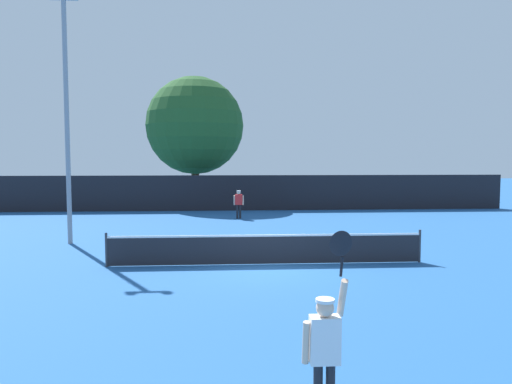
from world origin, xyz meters
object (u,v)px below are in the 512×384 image
object	(u,v)px
player_receiving	(239,202)
parked_car_mid	(265,191)
tennis_ball	(197,246)
player_serving	(325,341)
light_pole	(66,105)
parked_car_far	(375,191)
parked_car_near	(136,190)
large_tree	(195,126)

from	to	relation	value
player_receiving	parked_car_mid	xyz separation A→B (m)	(2.34, 10.35, -0.18)
tennis_ball	player_serving	bearing A→B (deg)	-79.21
light_pole	parked_car_far	world-z (taller)	light_pole
tennis_ball	light_pole	xyz separation A→B (m)	(-5.08, 1.07, 5.43)
tennis_ball	parked_car_far	distance (m)	22.52
parked_car_near	parked_car_far	bearing A→B (deg)	-11.98
player_receiving	parked_car_far	size ratio (longest dim) A/B	0.36
large_tree	parked_car_far	bearing A→B (deg)	8.60
player_serving	player_receiving	xyz separation A→B (m)	(-0.51, 20.68, -0.13)
player_receiving	parked_car_near	distance (m)	14.90
parked_car_near	parked_car_far	world-z (taller)	same
player_receiving	tennis_ball	distance (m)	8.62
player_receiving	light_pole	world-z (taller)	light_pole
large_tree	parked_car_mid	distance (m)	7.54
large_tree	parked_car_mid	size ratio (longest dim) A/B	2.11
player_receiving	tennis_ball	world-z (taller)	player_receiving
player_serving	parked_car_mid	distance (m)	31.09
tennis_ball	parked_car_far	world-z (taller)	parked_car_far
player_serving	player_receiving	world-z (taller)	player_serving
parked_car_far	parked_car_mid	bearing A→B (deg)	175.08
player_serving	parked_car_far	world-z (taller)	player_serving
tennis_ball	large_tree	distance (m)	17.39
light_pole	player_receiving	bearing A→B (deg)	46.55
player_receiving	parked_car_near	bearing A→B (deg)	-57.75
player_receiving	tennis_ball	size ratio (longest dim) A/B	23.13
parked_car_mid	parked_car_far	size ratio (longest dim) A/B	1.01
player_serving	large_tree	size ratio (longest dim) A/B	0.27
player_receiving	parked_car_near	xyz separation A→B (m)	(-7.95, 12.60, -0.18)
player_receiving	tennis_ball	bearing A→B (deg)	77.64
light_pole	large_tree	distance (m)	15.87
player_receiving	parked_car_mid	size ratio (longest dim) A/B	0.36
player_serving	light_pole	world-z (taller)	light_pole
parked_car_mid	player_serving	bearing A→B (deg)	-88.37
player_serving	player_receiving	distance (m)	20.69
player_receiving	parked_car_near	world-z (taller)	parked_car_near
parked_car_mid	parked_car_far	world-z (taller)	same
parked_car_near	player_serving	bearing A→B (deg)	-80.31
player_receiving	parked_car_near	size ratio (longest dim) A/B	0.36
player_receiving	parked_car_mid	bearing A→B (deg)	-102.74
parked_car_mid	parked_car_near	bearing A→B (deg)	172.65
large_tree	player_serving	bearing A→B (deg)	-83.23
parked_car_near	parked_car_mid	xyz separation A→B (m)	(10.29, -2.25, 0.00)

